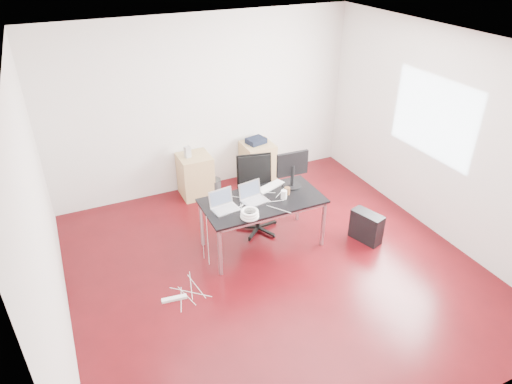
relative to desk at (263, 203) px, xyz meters
name	(u,v)px	position (x,y,z in m)	size (l,w,h in m)	color
room_shell	(279,172)	(-0.04, -0.51, 0.73)	(5.00, 5.00, 5.00)	#3C060B
desk	(263,203)	(0.00, 0.00, 0.00)	(1.60, 0.80, 0.73)	black
office_chair	(257,191)	(0.12, 0.44, -0.07)	(0.56, 0.59, 1.08)	black
filing_cabinet_left	(195,175)	(-0.39, 1.72, -0.33)	(0.50, 0.50, 0.70)	#A28351
filing_cabinet_right	(258,162)	(0.73, 1.72, -0.33)	(0.50, 0.50, 0.70)	#A28351
pc_tower	(366,227)	(1.37, -0.50, -0.46)	(0.20, 0.45, 0.44)	black
wastebasket	(214,187)	(-0.13, 1.58, -0.54)	(0.24, 0.24, 0.28)	black
power_strip	(174,299)	(-1.42, -0.55, -0.66)	(0.30, 0.06, 0.04)	white
laptop_left	(224,205)	(-0.54, 0.02, 0.11)	(0.36, 0.30, 0.23)	silver
laptop_right	(253,196)	(-0.12, 0.05, 0.11)	(0.37, 0.30, 0.23)	silver
monitor	(292,168)	(0.53, 0.17, 0.34)	(0.45, 0.26, 0.51)	black
keyboard	(270,187)	(0.24, 0.26, 0.06)	(0.44, 0.14, 0.02)	white
cup_white	(284,195)	(0.27, -0.08, 0.11)	(0.08, 0.08, 0.12)	white
cup_brown	(287,191)	(0.37, 0.00, 0.10)	(0.08, 0.08, 0.10)	brown
cable_coil	(250,214)	(-0.33, -0.31, 0.11)	(0.24, 0.24, 0.11)	white
power_adapter	(253,211)	(-0.24, -0.21, 0.07)	(0.07, 0.07, 0.03)	white
speaker	(188,152)	(-0.49, 1.72, 0.11)	(0.09, 0.08, 0.18)	#9E9E9E
navy_garment	(256,141)	(0.72, 1.75, 0.07)	(0.30, 0.24, 0.09)	black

